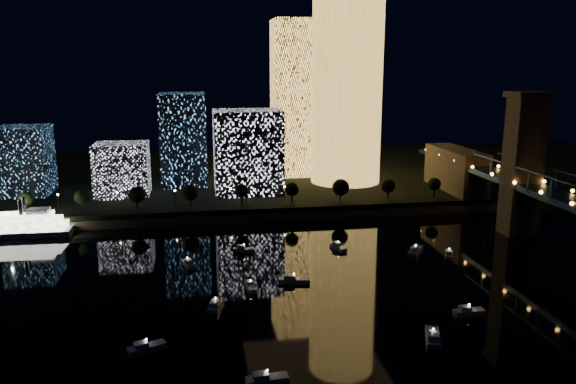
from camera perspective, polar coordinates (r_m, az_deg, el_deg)
name	(u,v)px	position (r m, az deg, el deg)	size (l,w,h in m)	color
ground	(389,303)	(147.25, 10.23, -10.99)	(520.00, 520.00, 0.00)	black
far_bank	(288,174)	(295.77, -0.05, 1.84)	(420.00, 160.00, 5.00)	black
seawall	(319,214)	(221.32, 3.21, -2.23)	(420.00, 6.00, 3.00)	#6B5E4C
tower_cylindrical	(347,85)	(260.87, 6.02, 10.71)	(34.00, 34.00, 88.90)	#FFBD51
tower_rectangular	(297,99)	(279.60, 0.92, 9.47)	(23.59, 23.59, 75.05)	#FFBD51
midrise_blocks	(168,151)	(250.99, -12.09, 4.10)	(118.28, 47.88, 41.29)	white
riverboat	(2,227)	(220.72, -27.09, -3.15)	(46.22, 10.45, 13.87)	silver
motorboats	(319,288)	(151.84, 3.13, -9.71)	(95.60, 80.29, 2.78)	silver
esplanade_trees	(245,191)	(220.69, -4.40, 0.11)	(165.37, 6.93, 8.96)	black
street_lamps	(231,192)	(226.48, -5.85, 0.03)	(132.70, 0.70, 5.65)	black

